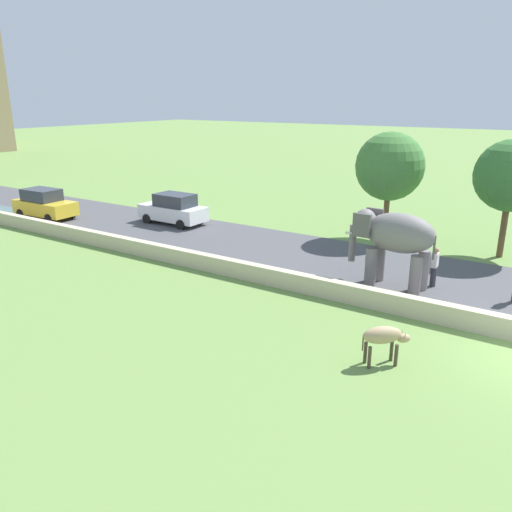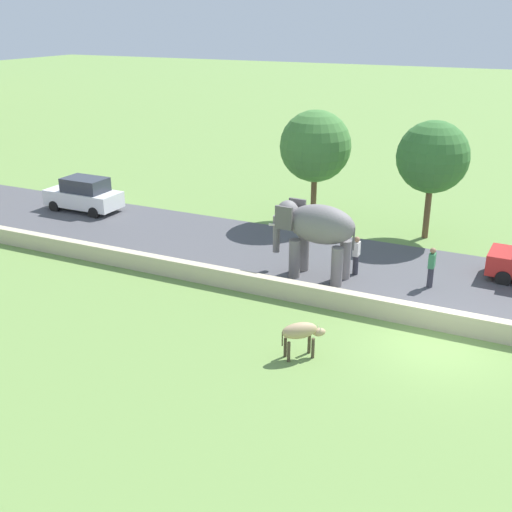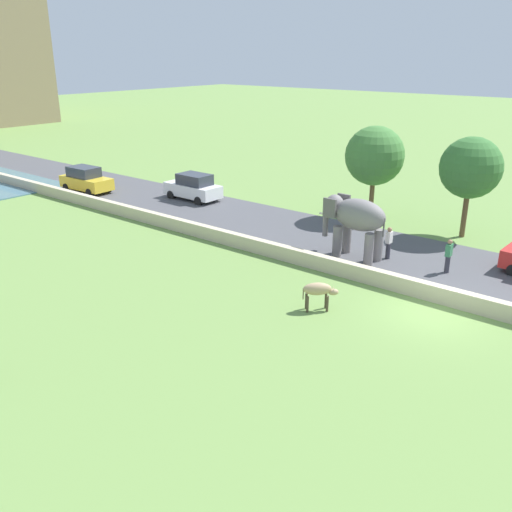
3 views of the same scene
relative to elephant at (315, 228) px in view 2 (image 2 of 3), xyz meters
The scene contains 10 objects.
ground_plane 6.69m from the elephant, 122.66° to the right, with size 220.00×220.00×0.00m, color #6B8E47.
road_surface 14.86m from the elephant, 83.91° to the left, with size 7.00×120.00×0.06m, color #4C4C51.
barrier_wall 12.94m from the elephant, 100.04° to the left, with size 0.40×110.00×0.70m, color beige.
elephant is the anchor object (origin of this frame).
person_beside_elephant 2.03m from the elephant, 57.06° to the right, with size 0.36×0.22×1.63m.
person_trailing 4.54m from the elephant, 77.89° to the right, with size 0.36×0.22×1.63m.
car_white 14.31m from the elephant, 77.30° to the left, with size 1.82×4.01×1.80m.
cow_tan 6.28m from the elephant, 162.96° to the right, with size 1.18×1.25×1.15m.
tree_near 7.49m from the elephant, 23.85° to the right, with size 3.21×3.21×5.37m.
tree_mid 7.36m from the elephant, 21.10° to the left, with size 3.42×3.42×5.48m.
Camera 2 is at (-18.02, -2.42, 9.71)m, focal length 44.18 mm.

